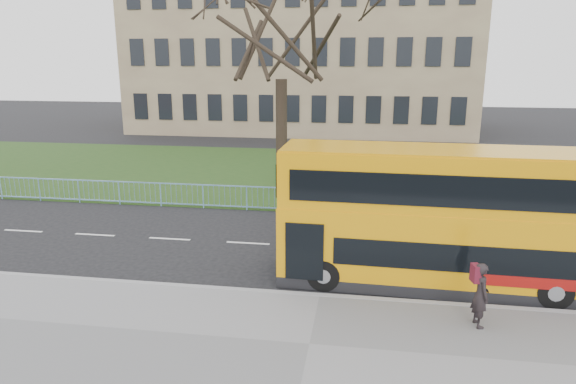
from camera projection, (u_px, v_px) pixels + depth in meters
The scene contains 8 objects.
ground at pixel (324, 276), 15.88m from camera, with size 120.00×120.00×0.00m, color black.
kerb at pixel (320, 296), 14.38m from camera, with size 80.00×0.20×0.14m, color gray.
grass_verge at pixel (345, 174), 29.54m from camera, with size 80.00×15.40×0.08m, color #1D3C16.
guard_railing at pixel (337, 202), 22.05m from camera, with size 40.00×0.12×1.10m, color #7CB0DD, non-canonical shape.
bare_tree at pixel (281, 56), 24.21m from camera, with size 9.15×9.15×13.07m, color black, non-canonical shape.
civic_building at pixel (304, 53), 48.31m from camera, with size 30.00×15.00×14.00m, color #7D664F.
yellow_bus at pixel (447, 215), 14.76m from camera, with size 9.67×2.56×4.03m.
pedestrian at pixel (480, 295), 12.52m from camera, with size 0.60×0.39×1.65m, color black.
Camera 1 is at (1.12, -14.70, 6.55)m, focal length 32.00 mm.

